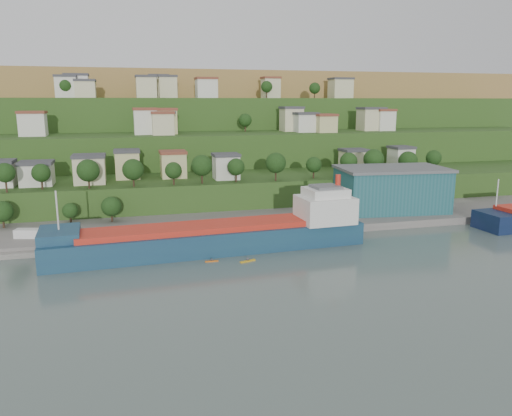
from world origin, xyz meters
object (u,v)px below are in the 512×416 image
object	(u,v)px
cargo_ship_near	(221,238)
caravan	(29,235)
kayak_orange	(212,261)
warehouse	(391,189)

from	to	relation	value
cargo_ship_near	caravan	bearing A→B (deg)	157.26
cargo_ship_near	kayak_orange	distance (m)	8.85
warehouse	caravan	world-z (taller)	warehouse
warehouse	kayak_orange	size ratio (longest dim) A/B	11.47
cargo_ship_near	warehouse	xyz separation A→B (m)	(55.46, 21.23, 5.45)
caravan	kayak_orange	xyz separation A→B (m)	(39.94, -23.09, -2.43)
warehouse	kayak_orange	distance (m)	66.12
cargo_ship_near	caravan	distance (m)	46.04
cargo_ship_near	caravan	world-z (taller)	cargo_ship_near
kayak_orange	cargo_ship_near	bearing A→B (deg)	67.49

